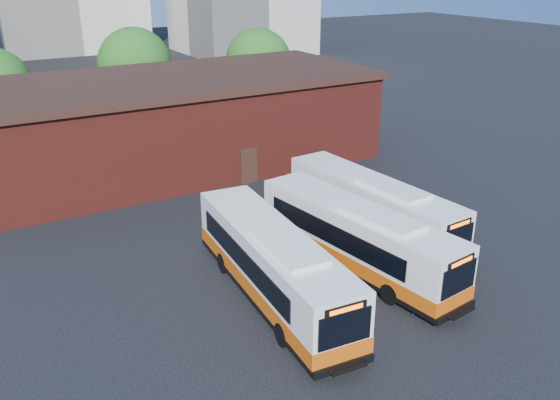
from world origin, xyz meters
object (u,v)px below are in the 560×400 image
bus_midwest (273,268)px  bus_mideast (357,240)px  transit_worker (413,296)px  bus_east (372,209)px

bus_midwest → bus_mideast: 4.84m
transit_worker → bus_midwest: bearing=59.9°
bus_east → bus_mideast: bearing=-142.7°
bus_mideast → bus_east: bearing=34.1°
bus_mideast → bus_east: 3.96m
bus_midwest → bus_east: 8.35m
bus_east → transit_worker: size_ratio=7.15×
bus_midwest → bus_mideast: bus_midwest is taller
bus_east → transit_worker: bus_east is taller
bus_midwest → bus_east: (7.79, 3.00, -0.04)m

